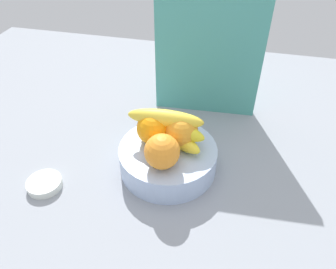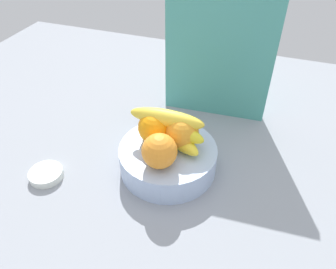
# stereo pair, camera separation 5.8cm
# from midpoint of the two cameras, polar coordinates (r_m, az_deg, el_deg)

# --- Properties ---
(ground_plane) EXTENTS (1.80, 1.40, 0.03)m
(ground_plane) POSITION_cam_midpoint_polar(r_m,az_deg,el_deg) (0.78, -0.46, -7.37)
(ground_plane) COLOR gray
(fruit_bowl) EXTENTS (0.22, 0.22, 0.06)m
(fruit_bowl) POSITION_cam_midpoint_polar(r_m,az_deg,el_deg) (0.76, -2.20, -4.21)
(fruit_bowl) COLOR #AAC0E2
(fruit_bowl) RESTS_ON ground_plane
(orange_front_left) EXTENTS (0.07, 0.07, 0.07)m
(orange_front_left) POSITION_cam_midpoint_polar(r_m,az_deg,el_deg) (0.67, -3.51, -3.06)
(orange_front_left) COLOR orange
(orange_front_left) RESTS_ON fruit_bowl
(orange_front_right) EXTENTS (0.07, 0.07, 0.07)m
(orange_front_right) POSITION_cam_midpoint_polar(r_m,az_deg,el_deg) (0.72, 0.08, 0.47)
(orange_front_right) COLOR orange
(orange_front_right) RESTS_ON fruit_bowl
(orange_center) EXTENTS (0.07, 0.07, 0.07)m
(orange_center) POSITION_cam_midpoint_polar(r_m,az_deg,el_deg) (0.73, -4.85, 1.01)
(orange_center) COLOR orange
(orange_center) RESTS_ON fruit_bowl
(banana_bunch) EXTENTS (0.18, 0.12, 0.08)m
(banana_bunch) POSITION_cam_midpoint_polar(r_m,az_deg,el_deg) (0.73, -2.15, 1.28)
(banana_bunch) COLOR yellow
(banana_bunch) RESTS_ON fruit_bowl
(cutting_board) EXTENTS (0.28, 0.03, 0.36)m
(cutting_board) POSITION_cam_midpoint_polar(r_m,az_deg,el_deg) (0.88, 5.15, 14.08)
(cutting_board) COLOR teal
(cutting_board) RESTS_ON ground_plane
(jar_lid) EXTENTS (0.08, 0.08, 0.02)m
(jar_lid) POSITION_cam_midpoint_polar(r_m,az_deg,el_deg) (0.79, -22.71, -8.01)
(jar_lid) COLOR silver
(jar_lid) RESTS_ON ground_plane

